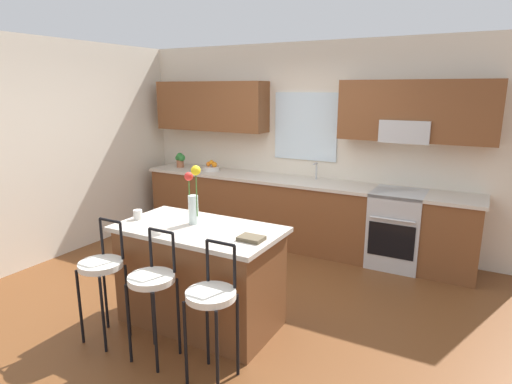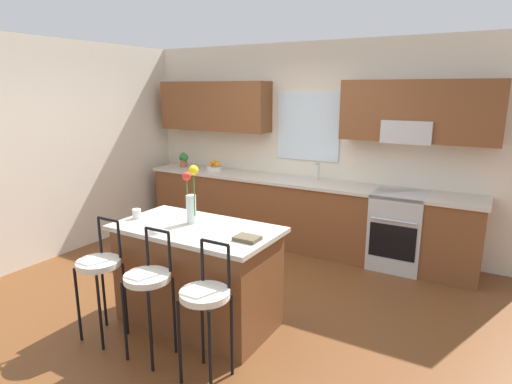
{
  "view_description": "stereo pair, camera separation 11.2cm",
  "coord_description": "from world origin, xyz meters",
  "px_view_note": "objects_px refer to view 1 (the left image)",
  "views": [
    {
      "loc": [
        2.2,
        -3.43,
        2.1
      ],
      "look_at": [
        0.03,
        0.55,
        1.0
      ],
      "focal_mm": 29.97,
      "sensor_mm": 36.0,
      "label": 1
    },
    {
      "loc": [
        2.3,
        -3.37,
        2.1
      ],
      "look_at": [
        0.03,
        0.55,
        1.0
      ],
      "focal_mm": 29.97,
      "sensor_mm": 36.0,
      "label": 2
    }
  ],
  "objects_px": {
    "bar_stool_middle": "(152,284)",
    "cookbook": "(251,238)",
    "flower_vase": "(193,197)",
    "potted_plant_small": "(180,159)",
    "oven_range": "(396,229)",
    "fruit_bowl_oranges": "(212,167)",
    "bar_stool_far": "(212,301)",
    "kitchen_island": "(200,275)",
    "mug_ceramic": "(138,215)",
    "bar_stool_near": "(102,270)"
  },
  "relations": [
    {
      "from": "cookbook",
      "to": "potted_plant_small",
      "type": "xyz_separation_m",
      "value": [
        -2.55,
        2.31,
        0.11
      ]
    },
    {
      "from": "oven_range",
      "to": "fruit_bowl_oranges",
      "type": "distance_m",
      "value": 2.74
    },
    {
      "from": "fruit_bowl_oranges",
      "to": "cookbook",
      "type": "bearing_deg",
      "value": -49.63
    },
    {
      "from": "potted_plant_small",
      "to": "bar_stool_far",
      "type": "bearing_deg",
      "value": -48.44
    },
    {
      "from": "potted_plant_small",
      "to": "kitchen_island",
      "type": "bearing_deg",
      "value": -48.56
    },
    {
      "from": "cookbook",
      "to": "bar_stool_far",
      "type": "bearing_deg",
      "value": -92.05
    },
    {
      "from": "bar_stool_far",
      "to": "flower_vase",
      "type": "relative_size",
      "value": 1.95
    },
    {
      "from": "oven_range",
      "to": "mug_ceramic",
      "type": "distance_m",
      "value": 3.04
    },
    {
      "from": "oven_range",
      "to": "cookbook",
      "type": "bearing_deg",
      "value": -107.43
    },
    {
      "from": "bar_stool_middle",
      "to": "cookbook",
      "type": "height_order",
      "value": "bar_stool_middle"
    },
    {
      "from": "bar_stool_middle",
      "to": "flower_vase",
      "type": "bearing_deg",
      "value": 97.93
    },
    {
      "from": "bar_stool_near",
      "to": "fruit_bowl_oranges",
      "type": "bearing_deg",
      "value": 106.59
    },
    {
      "from": "bar_stool_middle",
      "to": "potted_plant_small",
      "type": "bearing_deg",
      "value": 124.77
    },
    {
      "from": "flower_vase",
      "to": "fruit_bowl_oranges",
      "type": "relative_size",
      "value": 2.23
    },
    {
      "from": "bar_stool_middle",
      "to": "bar_stool_far",
      "type": "distance_m",
      "value": 0.55
    },
    {
      "from": "oven_range",
      "to": "mug_ceramic",
      "type": "bearing_deg",
      "value": -129.79
    },
    {
      "from": "mug_ceramic",
      "to": "cookbook",
      "type": "bearing_deg",
      "value": 0.59
    },
    {
      "from": "bar_stool_near",
      "to": "bar_stool_far",
      "type": "bearing_deg",
      "value": 0.0
    },
    {
      "from": "oven_range",
      "to": "fruit_bowl_oranges",
      "type": "xyz_separation_m",
      "value": [
        -2.69,
        0.03,
        0.51
      ]
    },
    {
      "from": "mug_ceramic",
      "to": "potted_plant_small",
      "type": "xyz_separation_m",
      "value": [
        -1.35,
        2.33,
        0.08
      ]
    },
    {
      "from": "bar_stool_far",
      "to": "potted_plant_small",
      "type": "bearing_deg",
      "value": 131.56
    },
    {
      "from": "bar_stool_far",
      "to": "fruit_bowl_oranges",
      "type": "xyz_separation_m",
      "value": [
        -1.95,
        2.86,
        0.34
      ]
    },
    {
      "from": "flower_vase",
      "to": "potted_plant_small",
      "type": "height_order",
      "value": "flower_vase"
    },
    {
      "from": "kitchen_island",
      "to": "mug_ceramic",
      "type": "height_order",
      "value": "mug_ceramic"
    },
    {
      "from": "cookbook",
      "to": "kitchen_island",
      "type": "bearing_deg",
      "value": 173.1
    },
    {
      "from": "oven_range",
      "to": "kitchen_island",
      "type": "height_order",
      "value": "same"
    },
    {
      "from": "bar_stool_far",
      "to": "potted_plant_small",
      "type": "xyz_separation_m",
      "value": [
        -2.53,
        2.86,
        0.41
      ]
    },
    {
      "from": "oven_range",
      "to": "kitchen_island",
      "type": "bearing_deg",
      "value": -120.11
    },
    {
      "from": "bar_stool_near",
      "to": "cookbook",
      "type": "relative_size",
      "value": 5.21
    },
    {
      "from": "mug_ceramic",
      "to": "cookbook",
      "type": "height_order",
      "value": "mug_ceramic"
    },
    {
      "from": "bar_stool_far",
      "to": "mug_ceramic",
      "type": "xyz_separation_m",
      "value": [
        -1.18,
        0.53,
        0.33
      ]
    },
    {
      "from": "potted_plant_small",
      "to": "fruit_bowl_oranges",
      "type": "bearing_deg",
      "value": 0.45
    },
    {
      "from": "mug_ceramic",
      "to": "bar_stool_middle",
      "type": "bearing_deg",
      "value": -40.07
    },
    {
      "from": "kitchen_island",
      "to": "bar_stool_near",
      "type": "relative_size",
      "value": 1.4
    },
    {
      "from": "mug_ceramic",
      "to": "fruit_bowl_oranges",
      "type": "bearing_deg",
      "value": 108.34
    },
    {
      "from": "oven_range",
      "to": "cookbook",
      "type": "relative_size",
      "value": 4.6
    },
    {
      "from": "flower_vase",
      "to": "potted_plant_small",
      "type": "relative_size",
      "value": 2.39
    },
    {
      "from": "flower_vase",
      "to": "fruit_bowl_oranges",
      "type": "bearing_deg",
      "value": 120.87
    },
    {
      "from": "oven_range",
      "to": "kitchen_island",
      "type": "distance_m",
      "value": 2.57
    },
    {
      "from": "kitchen_island",
      "to": "potted_plant_small",
      "type": "distance_m",
      "value": 3.05
    },
    {
      "from": "oven_range",
      "to": "flower_vase",
      "type": "distance_m",
      "value": 2.66
    },
    {
      "from": "oven_range",
      "to": "flower_vase",
      "type": "height_order",
      "value": "flower_vase"
    },
    {
      "from": "bar_stool_far",
      "to": "flower_vase",
      "type": "distance_m",
      "value": 1.07
    },
    {
      "from": "bar_stool_near",
      "to": "bar_stool_middle",
      "type": "relative_size",
      "value": 1.0
    },
    {
      "from": "kitchen_island",
      "to": "flower_vase",
      "type": "relative_size",
      "value": 2.73
    },
    {
      "from": "mug_ceramic",
      "to": "fruit_bowl_oranges",
      "type": "height_order",
      "value": "fruit_bowl_oranges"
    },
    {
      "from": "bar_stool_near",
      "to": "fruit_bowl_oranges",
      "type": "distance_m",
      "value": 3.0
    },
    {
      "from": "bar_stool_middle",
      "to": "flower_vase",
      "type": "height_order",
      "value": "flower_vase"
    },
    {
      "from": "bar_stool_middle",
      "to": "bar_stool_far",
      "type": "bearing_deg",
      "value": 0.0
    },
    {
      "from": "flower_vase",
      "to": "cookbook",
      "type": "height_order",
      "value": "flower_vase"
    }
  ]
}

